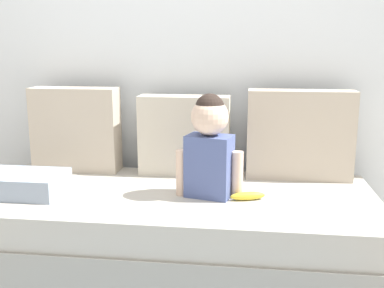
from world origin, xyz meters
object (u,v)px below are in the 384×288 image
object	(u,v)px
throw_pillow_center	(184,135)
folded_blanket	(22,183)
throw_pillow_left	(76,129)
toddler	(210,144)
throw_pillow_right	(300,135)
banana	(248,196)
couch	(175,231)

from	to	relation	value
throw_pillow_center	folded_blanket	xyz separation A→B (m)	(-0.74, -0.46, -0.17)
throw_pillow_left	toddler	bearing A→B (deg)	-24.89
throw_pillow_left	throw_pillow_center	distance (m)	0.63
throw_pillow_right	throw_pillow_left	bearing A→B (deg)	180.00
throw_pillow_right	toddler	distance (m)	0.59
throw_pillow_left	throw_pillow_right	distance (m)	1.27
throw_pillow_left	throw_pillow_center	size ratio (longest dim) A/B	0.98
throw_pillow_left	banana	distance (m)	1.10
couch	banana	distance (m)	0.43
folded_blanket	banana	bearing A→B (deg)	2.39
folded_blanket	couch	bearing A→B (deg)	8.57
throw_pillow_center	toddler	world-z (taller)	toddler
throw_pillow_right	folded_blanket	world-z (taller)	throw_pillow_right
throw_pillow_center	folded_blanket	bearing A→B (deg)	-148.27
throw_pillow_left	banana	xyz separation A→B (m)	(0.99, -0.41, -0.22)
throw_pillow_right	toddler	xyz separation A→B (m)	(-0.46, -0.37, 0.02)
folded_blanket	throw_pillow_center	bearing A→B (deg)	31.73
throw_pillow_center	banana	world-z (taller)	throw_pillow_center
toddler	throw_pillow_center	bearing A→B (deg)	115.08
throw_pillow_left	banana	size ratio (longest dim) A/B	2.92
banana	couch	bearing A→B (deg)	169.73
folded_blanket	throw_pillow_left	bearing A→B (deg)	76.75
throw_pillow_right	throw_pillow_center	bearing A→B (deg)	180.00
toddler	banana	size ratio (longest dim) A/B	2.94
toddler	throw_pillow_left	bearing A→B (deg)	155.11
couch	toddler	distance (m)	0.50
banana	throw_pillow_left	bearing A→B (deg)	157.51
banana	toddler	bearing A→B (deg)	168.77
throw_pillow_left	throw_pillow_right	size ratio (longest dim) A/B	0.88
couch	toddler	world-z (taller)	toddler
throw_pillow_right	banana	size ratio (longest dim) A/B	3.33
throw_pillow_left	folded_blanket	distance (m)	0.51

